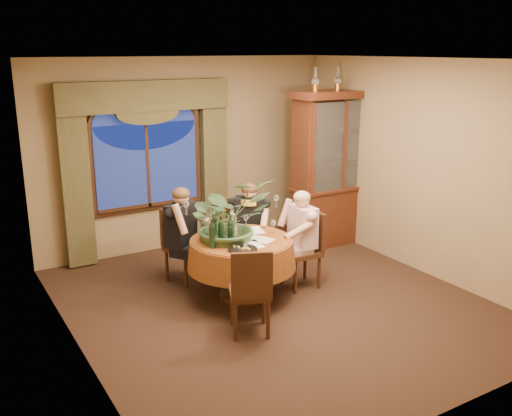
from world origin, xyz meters
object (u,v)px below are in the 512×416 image
oil_lamp_center (338,78)px  olive_bowl (243,237)px  wine_bottle_1 (231,229)px  wine_bottle_3 (212,234)px  dining_table (242,269)px  oil_lamp_left (315,79)px  stoneware_vase (232,226)px  wine_bottle_4 (221,230)px  chair_right (301,250)px  centerpiece_plant (228,187)px  person_back (181,238)px  wine_bottle_0 (214,225)px  chair_back_right (241,237)px  china_cabinet (335,169)px  chair_front_left (250,290)px  oil_lamp_right (359,78)px  chair_back (185,245)px  person_pink (302,239)px  person_scarf (250,228)px  wine_bottle_2 (211,229)px

oil_lamp_center → olive_bowl: bearing=-153.7°
wine_bottle_1 → wine_bottle_3: same height
dining_table → oil_lamp_left: bearing=30.8°
stoneware_vase → olive_bowl: 0.19m
oil_lamp_center → wine_bottle_4: (-2.52, -1.13, -1.57)m
stoneware_vase → chair_right: bearing=-12.1°
centerpiece_plant → dining_table: bearing=-36.6°
person_back → wine_bottle_0: person_back is taller
chair_back_right → oil_lamp_center: bearing=-140.1°
china_cabinet → wine_bottle_1: (-2.41, -1.15, -0.24)m
dining_table → chair_front_left: chair_front_left is taller
china_cabinet → oil_lamp_right: 1.39m
chair_front_left → stoneware_vase: stoneware_vase is taller
oil_lamp_left → stoneware_vase: size_ratio=1.23×
chair_back → wine_bottle_4: wine_bottle_4 is taller
oil_lamp_left → chair_back_right: 2.48m
oil_lamp_left → person_back: (-2.30, -0.39, -1.84)m
oil_lamp_left → oil_lamp_center: bearing=0.0°
person_pink → person_scarf: bearing=29.9°
oil_lamp_center → wine_bottle_0: bearing=-160.1°
chair_front_left → wine_bottle_4: (0.06, 0.75, 0.44)m
dining_table → oil_lamp_right: (2.64, 1.09, 2.11)m
wine_bottle_2 → chair_back: bearing=90.0°
person_pink → wine_bottle_4: 1.16m
chair_right → olive_bowl: (-0.80, 0.06, 0.29)m
wine_bottle_3 → centerpiece_plant: bearing=31.5°
wine_bottle_0 → olive_bowl: bearing=-36.1°
oil_lamp_left → wine_bottle_1: bearing=-150.2°
dining_table → wine_bottle_4: 0.61m
person_back → wine_bottle_2: bearing=66.8°
wine_bottle_1 → oil_lamp_right: bearing=22.2°
stoneware_vase → centerpiece_plant: (-0.06, -0.03, 0.48)m
person_scarf → wine_bottle_2: bearing=71.1°
wine_bottle_1 → chair_back: bearing=101.3°
oil_lamp_center → chair_right: size_ratio=0.35×
dining_table → china_cabinet: 2.61m
china_cabinet → oil_lamp_right: (0.40, 0.00, 1.33)m
person_scarf → centerpiece_plant: centerpiece_plant is taller
oil_lamp_left → oil_lamp_right: bearing=0.0°
chair_back_right → olive_bowl: (-0.41, -0.76, 0.29)m
chair_right → wine_bottle_1: wine_bottle_1 is taller
person_back → person_scarf: person_back is taller
china_cabinet → wine_bottle_0: size_ratio=7.02×
china_cabinet → olive_bowl: china_cabinet is taller
oil_lamp_left → stoneware_vase: bearing=-152.8°
china_cabinet → centerpiece_plant: bearing=-157.0°
stoneware_vase → oil_lamp_center: bearing=22.9°
chair_right → person_scarf: 0.80m
stoneware_vase → wine_bottle_2: size_ratio=0.84×
olive_bowl → wine_bottle_0: 0.37m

